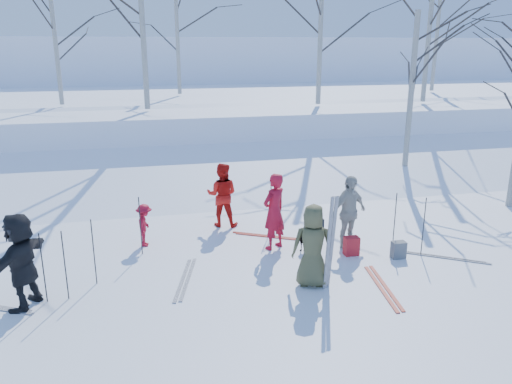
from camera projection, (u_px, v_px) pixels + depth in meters
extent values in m
plane|color=white|center=(272.00, 272.00, 10.32)|extent=(120.00, 120.00, 0.00)
cube|color=white|center=(219.00, 180.00, 16.82)|extent=(70.00, 9.49, 4.12)
cube|color=white|center=(189.00, 115.00, 25.92)|extent=(70.00, 18.00, 2.20)
cube|color=white|center=(166.00, 74.00, 45.26)|extent=(90.00, 30.00, 6.00)
imported|color=#49482B|center=(313.00, 246.00, 9.55)|extent=(0.91, 0.72, 1.64)
imported|color=#AA0F23|center=(274.00, 212.00, 11.30)|extent=(0.78, 0.71, 1.78)
imported|color=red|center=(222.00, 195.00, 12.77)|extent=(0.97, 0.85, 1.66)
imported|color=#AA0F23|center=(145.00, 225.00, 11.55)|extent=(0.47, 0.70, 1.01)
imported|color=beige|center=(349.00, 212.00, 11.37)|extent=(1.08, 0.75, 1.71)
imported|color=black|center=(21.00, 261.00, 8.75)|extent=(1.17, 1.70, 1.76)
imported|color=black|center=(309.00, 242.00, 11.22)|extent=(0.53, 0.67, 0.51)
cube|color=silver|center=(329.00, 244.00, 9.31)|extent=(0.11, 0.17, 1.90)
cube|color=silver|center=(332.00, 242.00, 9.38)|extent=(0.11, 0.23, 1.89)
cylinder|color=black|center=(276.00, 203.00, 12.60)|extent=(0.02, 0.02, 1.34)
cylinder|color=black|center=(140.00, 226.00, 11.02)|extent=(0.02, 0.02, 1.34)
cylinder|color=black|center=(395.00, 221.00, 11.32)|extent=(0.02, 0.02, 1.34)
cylinder|color=black|center=(423.00, 227.00, 10.98)|extent=(0.02, 0.02, 1.34)
cylinder|color=black|center=(65.00, 266.00, 9.05)|extent=(0.02, 0.02, 1.34)
cylinder|color=black|center=(43.00, 268.00, 8.94)|extent=(0.02, 0.02, 1.34)
cylinder|color=black|center=(271.00, 206.00, 12.39)|extent=(0.02, 0.02, 1.34)
cylinder|color=black|center=(94.00, 252.00, 9.64)|extent=(0.02, 0.02, 1.34)
cube|color=red|center=(351.00, 246.00, 11.12)|extent=(0.32, 0.22, 0.42)
cube|color=#53565B|center=(398.00, 250.00, 10.96)|extent=(0.30, 0.20, 0.38)
cube|color=black|center=(316.00, 226.00, 12.36)|extent=(0.34, 0.24, 0.40)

